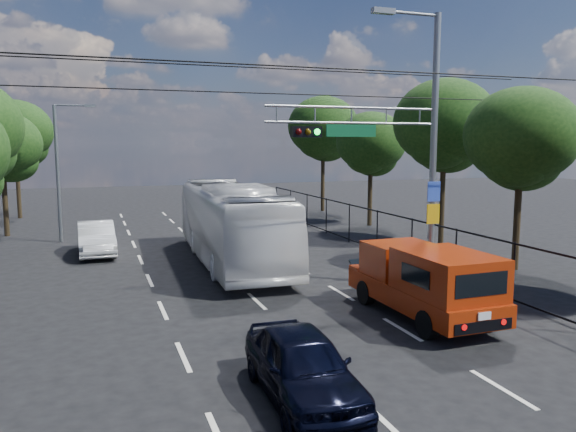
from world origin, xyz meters
name	(u,v)px	position (x,y,z in m)	size (l,w,h in m)	color
ground	(374,412)	(0.00, 0.00, 0.00)	(120.00, 120.00, 0.00)	black
lane_markings	(217,264)	(0.00, 14.00, 0.01)	(6.12, 38.00, 0.01)	beige
signal_mast	(404,139)	(5.28, 7.99, 5.24)	(6.43, 0.39, 9.50)	slate
streetlight_left	(61,166)	(-6.33, 22.00, 3.94)	(2.09, 0.22, 7.08)	slate
utility_wires	(248,76)	(0.00, 8.83, 7.23)	(22.00, 5.04, 0.74)	black
fence_right	(397,237)	(7.60, 12.17, 1.03)	(0.06, 34.03, 2.00)	black
tree_right_b	(521,144)	(11.22, 9.02, 5.06)	(4.50, 4.50, 7.31)	black
tree_right_c	(445,130)	(11.82, 15.02, 5.73)	(5.10, 5.10, 8.29)	black
tree_right_d	(371,147)	(11.42, 22.02, 4.85)	(4.32, 4.32, 7.02)	black
tree_right_e	(323,132)	(11.62, 30.02, 5.94)	(5.28, 5.28, 8.58)	black
tree_left_d	(2,150)	(-9.38, 25.02, 4.72)	(4.20, 4.20, 6.83)	black
tree_left_e	(15,137)	(-9.58, 33.02, 5.53)	(4.92, 4.92, 7.99)	black
red_pickup	(424,280)	(4.15, 4.76, 1.13)	(2.20, 5.76, 2.12)	black
navy_hatchback	(303,366)	(-1.09, 0.96, 0.70)	(1.65, 4.11, 1.40)	black
white_bus	(232,223)	(0.71, 14.25, 1.69)	(2.83, 12.11, 3.37)	silver
white_van	(96,238)	(-4.79, 17.96, 0.74)	(1.57, 4.51, 1.49)	silver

